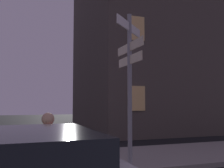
# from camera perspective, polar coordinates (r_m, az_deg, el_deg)

# --- Properties ---
(sidewalk_kerb) EXTENTS (40.00, 3.19, 0.14)m
(sidewalk_kerb) POSITION_cam_1_polar(r_m,az_deg,el_deg) (8.15, -0.37, -16.25)
(sidewalk_kerb) COLOR gray
(sidewalk_kerb) RESTS_ON ground_plane
(signpost) EXTENTS (1.18, 1.68, 4.07)m
(signpost) POSITION_cam_1_polar(r_m,az_deg,el_deg) (7.09, 3.87, 2.70)
(signpost) COLOR gray
(signpost) RESTS_ON sidewalk_kerb
(cyclist) EXTENTS (1.82, 0.35, 1.61)m
(cyclist) POSITION_cam_1_polar(r_m,az_deg,el_deg) (4.78, -13.36, -16.48)
(cyclist) COLOR black
(cyclist) RESTS_ON ground_plane
(building_right_block) EXTENTS (8.55, 8.65, 16.82)m
(building_right_block) POSITION_cam_1_polar(r_m,az_deg,el_deg) (19.00, 7.62, 16.29)
(building_right_block) COLOR #4C443D
(building_right_block) RESTS_ON ground_plane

